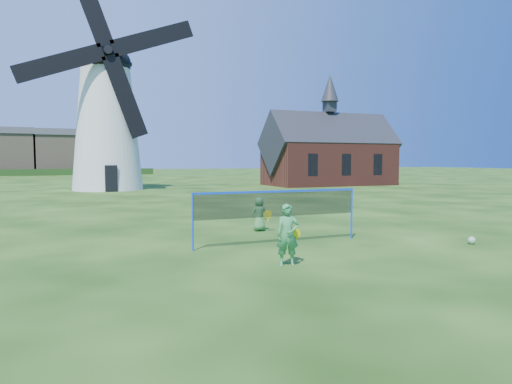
{
  "coord_description": "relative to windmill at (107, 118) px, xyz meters",
  "views": [
    {
      "loc": [
        -4.87,
        -11.62,
        2.42
      ],
      "look_at": [
        0.2,
        0.5,
        1.5
      ],
      "focal_mm": 32.48,
      "sensor_mm": 36.0,
      "label": 1
    }
  ],
  "objects": [
    {
      "name": "ground",
      "position": [
        1.51,
        -27.26,
        -5.77
      ],
      "size": [
        220.0,
        220.0,
        0.0
      ],
      "primitive_type": "plane",
      "color": "black",
      "rests_on": "ground"
    },
    {
      "name": "windmill",
      "position": [
        0.0,
        0.0,
        0.0
      ],
      "size": [
        13.15,
        5.49,
        17.17
      ],
      "color": "white",
      "rests_on": "ground"
    },
    {
      "name": "chapel",
      "position": [
        20.2,
        -0.7,
        -2.82
      ],
      "size": [
        12.4,
        6.01,
        10.48
      ],
      "color": "maroon",
      "rests_on": "ground"
    },
    {
      "name": "badminton_net",
      "position": [
        2.28,
        -27.01,
        -4.63
      ],
      "size": [
        5.05,
        0.05,
        1.55
      ],
      "color": "blue",
      "rests_on": "ground"
    },
    {
      "name": "player_girl",
      "position": [
        1.32,
        -29.55,
        -5.07
      ],
      "size": [
        0.72,
        0.49,
        1.42
      ],
      "rotation": [
        0.0,
        0.0,
        -0.33
      ],
      "color": "#398F4E",
      "rests_on": "ground"
    },
    {
      "name": "player_boy",
      "position": [
        2.76,
        -24.54,
        -5.2
      ],
      "size": [
        0.65,
        0.42,
        1.15
      ],
      "rotation": [
        0.0,
        0.0,
        3.12
      ],
      "color": "#428A44",
      "rests_on": "ground"
    },
    {
      "name": "play_ball",
      "position": [
        7.4,
        -29.17,
        -5.66
      ],
      "size": [
        0.22,
        0.22,
        0.22
      ],
      "primitive_type": "sphere",
      "color": "green",
      "rests_on": "ground"
    }
  ]
}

